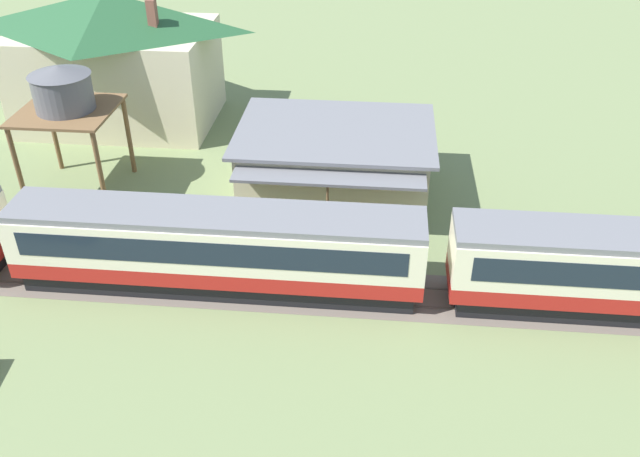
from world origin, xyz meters
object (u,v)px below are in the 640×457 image
at_px(passenger_train, 223,246).
at_px(station_building, 335,160).
at_px(station_house_dark_green_roof, 115,57).
at_px(water_tower, 63,94).
at_px(yard_tree_1, 126,55).

height_order(passenger_train, station_building, passenger_train).
bearing_deg(station_building, passenger_train, -114.81).
distance_m(station_house_dark_green_roof, water_tower, 10.12).
relative_size(station_house_dark_green_roof, yard_tree_1, 1.97).
height_order(passenger_train, water_tower, water_tower).
bearing_deg(station_house_dark_green_roof, passenger_train, -58.46).
bearing_deg(station_building, station_house_dark_green_roof, 150.77).
xyz_separation_m(station_building, water_tower, (-14.99, -1.12, 3.94)).
bearing_deg(water_tower, yard_tree_1, 88.30).
height_order(passenger_train, yard_tree_1, yard_tree_1).
relative_size(station_house_dark_green_roof, water_tower, 1.85).
distance_m(passenger_train, water_tower, 14.04).
height_order(station_building, water_tower, water_tower).
relative_size(water_tower, yard_tree_1, 1.06).
height_order(station_building, yard_tree_1, yard_tree_1).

